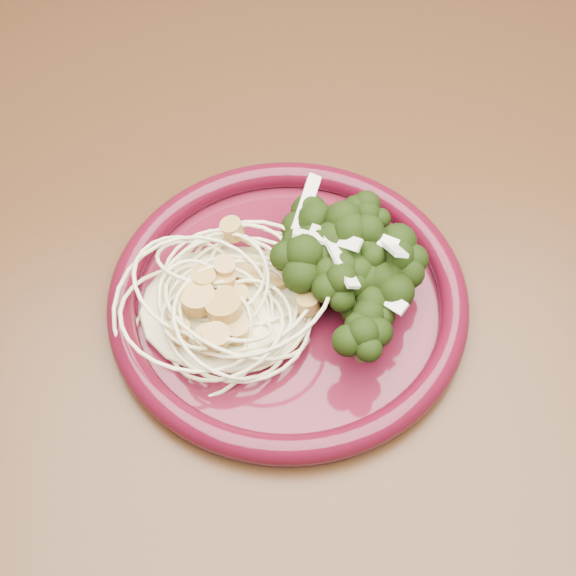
# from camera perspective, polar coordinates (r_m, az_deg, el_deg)

# --- Properties ---
(dining_table) EXTENTS (1.20, 0.80, 0.75)m
(dining_table) POSITION_cam_1_polar(r_m,az_deg,el_deg) (0.65, 4.56, -4.79)
(dining_table) COLOR #472814
(dining_table) RESTS_ON ground
(dinner_plate) EXTENTS (0.27, 0.27, 0.02)m
(dinner_plate) POSITION_cam_1_polar(r_m,az_deg,el_deg) (0.55, 0.00, -0.67)
(dinner_plate) COLOR #4C0E1C
(dinner_plate) RESTS_ON dining_table
(spaghetti_pile) EXTENTS (0.13, 0.12, 0.03)m
(spaghetti_pile) POSITION_cam_1_polar(r_m,az_deg,el_deg) (0.53, -4.34, -0.79)
(spaghetti_pile) COLOR beige
(spaghetti_pile) RESTS_ON dinner_plate
(scallop_cluster) EXTENTS (0.12, 0.12, 0.04)m
(scallop_cluster) POSITION_cam_1_polar(r_m,az_deg,el_deg) (0.51, -4.56, 1.28)
(scallop_cluster) COLOR gold
(scallop_cluster) RESTS_ON spaghetti_pile
(broccoli_pile) EXTENTS (0.10, 0.15, 0.05)m
(broccoli_pile) POSITION_cam_1_polar(r_m,az_deg,el_deg) (0.54, 5.28, 1.50)
(broccoli_pile) COLOR black
(broccoli_pile) RESTS_ON dinner_plate
(onion_garnish) EXTENTS (0.07, 0.10, 0.05)m
(onion_garnish) POSITION_cam_1_polar(r_m,az_deg,el_deg) (0.51, 5.53, 3.57)
(onion_garnish) COLOR beige
(onion_garnish) RESTS_ON broccoli_pile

